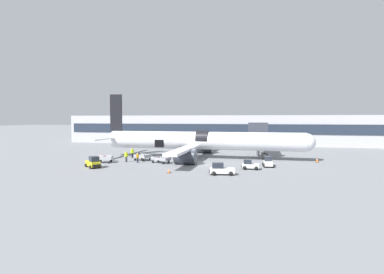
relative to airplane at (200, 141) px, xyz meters
name	(u,v)px	position (x,y,z in m)	size (l,w,h in m)	color
ground_plane	(200,164)	(1.60, -7.38, -3.09)	(500.00, 500.00, 0.00)	slate
terminal_strip	(228,130)	(1.60, 32.67, 0.98)	(95.46, 10.62, 8.14)	#B2B2B7
jet_bridge_stub	(258,131)	(10.34, 5.28, 1.78)	(3.52, 9.20, 6.54)	#4C4C51
airplane	(200,141)	(0.00, 0.00, 0.00)	(39.10, 31.17, 11.94)	silver
baggage_tug_lead	(250,165)	(9.43, -10.24, -2.48)	(2.49, 1.82, 1.43)	white
baggage_tug_mid	(221,170)	(5.96, -15.40, -2.40)	(3.45, 2.06, 1.61)	white
baggage_tug_rear	(268,162)	(12.01, -7.27, -2.44)	(1.85, 2.67, 1.57)	silver
baggage_tug_spare	(93,163)	(-13.24, -14.08, -2.36)	(3.26, 3.04, 1.72)	yellow
baggage_cart_loading	(143,157)	(-9.09, -5.23, -2.54)	(3.60, 2.69, 1.06)	#999BA0
baggage_cart_queued	(161,160)	(-5.01, -7.44, -2.56)	(4.08, 2.52, 1.00)	#999BA0
baggage_cart_empty	(105,159)	(-14.01, -9.19, -2.52)	(3.51, 2.45, 1.19)	#B7BABF
ground_crew_loader_a	(126,156)	(-11.04, -7.58, -2.11)	(0.60, 0.58, 1.85)	#2D2D33
ground_crew_loader_b	(138,157)	(-8.86, -7.93, -2.22)	(0.47, 0.57, 1.65)	#1E2338
ground_crew_driver	(132,153)	(-12.37, -2.26, -2.13)	(0.63, 0.51, 1.82)	black
safety_cone_nose	(317,160)	(20.06, -0.68, -2.72)	(0.56, 0.56, 0.78)	black
safety_cone_engine_left	(169,171)	(-0.96, -15.71, -2.77)	(0.51, 0.51, 0.68)	black
safety_cone_wingtip	(195,162)	(0.69, -7.36, -2.81)	(0.64, 0.64, 0.60)	black
safety_cone_tail	(101,155)	(-18.94, -2.10, -2.80)	(0.59, 0.59, 0.62)	black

